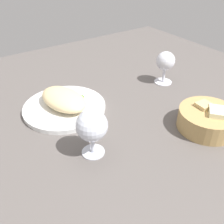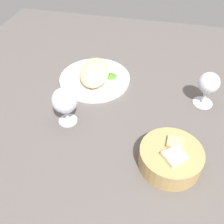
{
  "view_description": "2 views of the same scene",
  "coord_description": "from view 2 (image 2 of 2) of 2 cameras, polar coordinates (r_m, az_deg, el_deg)",
  "views": [
    {
      "loc": [
        47.58,
        -37.76,
        44.0
      ],
      "look_at": [
        1.3,
        -6.12,
        5.47
      ],
      "focal_mm": 40.21,
      "sensor_mm": 36.0,
      "label": 1
    },
    {
      "loc": [
        58.19,
        9.96,
        57.49
      ],
      "look_at": [
        3.09,
        -2.5,
        3.05
      ],
      "focal_mm": 41.36,
      "sensor_mm": 36.0,
      "label": 2
    }
  ],
  "objects": [
    {
      "name": "plate",
      "position": [
        0.95,
        -3.81,
        7.3
      ],
      "size": [
        25.54,
        25.54,
        1.4
      ],
      "primitive_type": "cylinder",
      "color": "white",
      "rests_on": "ground_plane"
    },
    {
      "name": "wine_glass_near",
      "position": [
        0.76,
        -10.39,
        2.35
      ],
      "size": [
        7.7,
        7.7,
        12.36
      ],
      "color": "silver",
      "rests_on": "ground_plane"
    },
    {
      "name": "bread_basket",
      "position": [
        0.69,
        12.86,
        -9.81
      ],
      "size": [
        16.27,
        16.27,
        7.05
      ],
      "color": "tan",
      "rests_on": "ground_plane"
    },
    {
      "name": "omelette",
      "position": [
        0.94,
        -3.9,
        8.8
      ],
      "size": [
        19.17,
        13.46,
        4.69
      ],
      "primitive_type": "ellipsoid",
      "rotation": [
        0.0,
        0.0,
        0.18
      ],
      "color": "beige",
      "rests_on": "plate"
    },
    {
      "name": "wine_glass_far",
      "position": [
        0.86,
        20.54,
        5.71
      ],
      "size": [
        6.76,
        6.76,
        11.89
      ],
      "color": "silver",
      "rests_on": "ground_plane"
    },
    {
      "name": "ground_plane",
      "position": [
        0.83,
        2.15,
        -0.84
      ],
      "size": [
        140.0,
        140.0,
        2.0
      ],
      "primitive_type": "cube",
      "color": "#5A5350"
    },
    {
      "name": "lettuce_garnish",
      "position": [
        0.95,
        -0.26,
        8.15
      ],
      "size": [
        4.48,
        4.48,
        1.14
      ],
      "primitive_type": "cone",
      "color": "#498728",
      "rests_on": "plate"
    }
  ]
}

